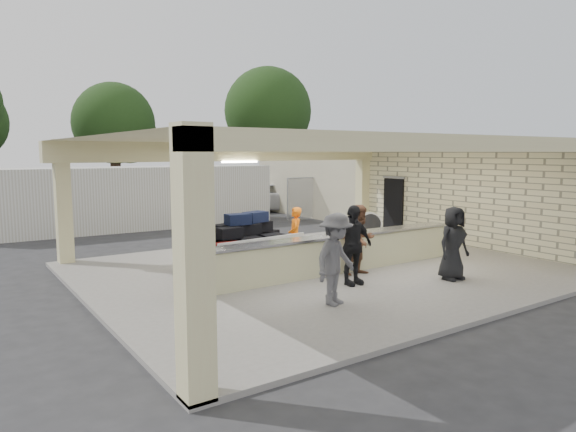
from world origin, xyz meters
TOP-DOWN VIEW (x-y plane):
  - ground at (0.00, 0.00)m, footprint 120.00×120.00m
  - pavilion at (0.21, 0.66)m, footprint 12.01×10.00m
  - baggage_counter at (0.00, -0.50)m, footprint 8.20×0.58m
  - luggage_cart at (-1.93, 0.84)m, footprint 2.77×1.87m
  - drum_fan at (4.46, 2.93)m, footprint 0.88×0.66m
  - baggage_handler at (-0.24, 0.94)m, footprint 0.59×0.66m
  - passenger_a at (0.37, -1.08)m, footprint 0.88×0.40m
  - passenger_b at (-0.46, -1.71)m, footprint 1.12×0.45m
  - passenger_c at (-1.80, -2.73)m, footprint 1.29×0.80m
  - passenger_d at (1.90, -2.71)m, footprint 0.89×0.40m
  - car_white_a at (7.00, 13.00)m, footprint 5.77×3.80m
  - car_white_b at (11.24, 14.26)m, footprint 4.75×3.17m
  - car_dark at (4.30, 14.31)m, footprint 4.79×2.42m
  - container_white at (-1.62, 10.84)m, footprint 12.01×2.83m
  - fence at (11.00, 9.00)m, footprint 12.06×0.06m
  - tree_mid at (2.32, 26.16)m, footprint 6.00×5.60m
  - tree_right at (14.32, 25.16)m, footprint 7.20×7.00m
  - adjacent_building at (9.50, 10.00)m, footprint 6.00×8.00m

SIDE VIEW (x-z plane):
  - ground at x=0.00m, z-range 0.00..0.00m
  - baggage_counter at x=0.00m, z-range 0.10..1.08m
  - drum_fan at x=4.46m, z-range 0.13..1.08m
  - car_white_b at x=11.24m, z-range 0.00..1.41m
  - car_white_a at x=7.00m, z-range 0.00..1.51m
  - car_dark at x=4.30m, z-range 0.00..1.52m
  - baggage_handler at x=-0.24m, z-range 0.10..1.68m
  - luggage_cart at x=-1.93m, z-range 0.16..1.70m
  - passenger_a at x=0.37m, z-range 0.10..1.89m
  - passenger_d at x=1.90m, z-range 0.10..1.89m
  - passenger_b at x=-0.46m, z-range 0.10..1.98m
  - passenger_c at x=-1.80m, z-range 0.10..1.99m
  - fence at x=11.00m, z-range 0.04..2.07m
  - container_white at x=-1.62m, z-range 0.00..2.59m
  - pavilion at x=0.21m, z-range -0.43..3.12m
  - adjacent_building at x=9.50m, z-range 0.00..3.20m
  - tree_mid at x=2.32m, z-range 0.96..8.96m
  - tree_right at x=14.32m, z-range 1.21..11.21m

